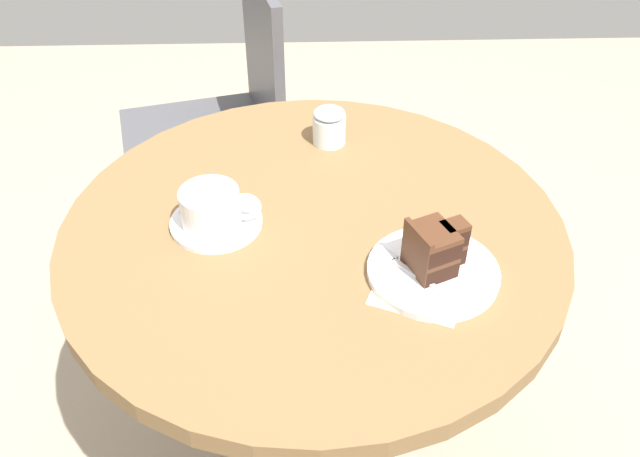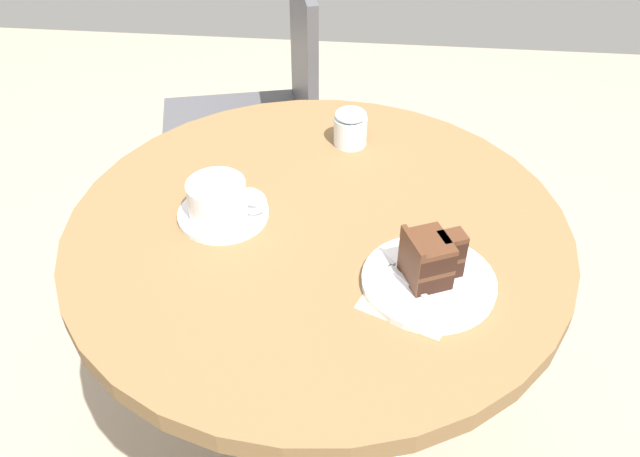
# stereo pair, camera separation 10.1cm
# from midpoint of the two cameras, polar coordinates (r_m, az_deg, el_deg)

# --- Properties ---
(cafe_table) EXTENTS (0.81, 0.81, 0.69)m
(cafe_table) POSITION_cam_midpoint_polar(r_m,az_deg,el_deg) (1.16, 2.31, -3.99)
(cafe_table) COLOR brown
(cafe_table) RESTS_ON ground
(saucer) EXTENTS (0.15, 0.15, 0.01)m
(saucer) POSITION_cam_midpoint_polar(r_m,az_deg,el_deg) (1.10, -5.55, 1.12)
(saucer) COLOR white
(saucer) RESTS_ON cafe_table
(coffee_cup) EXTENTS (0.13, 0.09, 0.06)m
(coffee_cup) POSITION_cam_midpoint_polar(r_m,az_deg,el_deg) (1.08, -5.90, 2.41)
(coffee_cup) COLOR white
(coffee_cup) RESTS_ON saucer
(teaspoon) EXTENTS (0.06, 0.08, 0.00)m
(teaspoon) POSITION_cam_midpoint_polar(r_m,az_deg,el_deg) (1.11, -7.57, 1.53)
(teaspoon) COLOR silver
(teaspoon) RESTS_ON saucer
(cake_plate) EXTENTS (0.19, 0.19, 0.01)m
(cake_plate) POSITION_cam_midpoint_polar(r_m,az_deg,el_deg) (1.00, 12.04, -4.54)
(cake_plate) COLOR white
(cake_plate) RESTS_ON cafe_table
(cake_slice) EXTENTS (0.10, 0.08, 0.08)m
(cake_slice) POSITION_cam_midpoint_polar(r_m,az_deg,el_deg) (0.97, 12.22, -2.62)
(cake_slice) COLOR black
(cake_slice) RESTS_ON cake_plate
(fork) EXTENTS (0.10, 0.11, 0.00)m
(fork) POSITION_cam_midpoint_polar(r_m,az_deg,el_deg) (0.99, 9.49, -3.89)
(fork) COLOR silver
(fork) RESTS_ON cake_plate
(napkin) EXTENTS (0.17, 0.17, 0.00)m
(napkin) POSITION_cam_midpoint_polar(r_m,az_deg,el_deg) (0.99, 10.95, -5.36)
(napkin) COLOR beige
(napkin) RESTS_ON cafe_table
(cafe_chair) EXTENTS (0.46, 0.46, 0.85)m
(cafe_chair) POSITION_cam_midpoint_polar(r_m,az_deg,el_deg) (1.74, -2.78, 9.90)
(cafe_chair) COLOR #4C4C51
(cafe_chair) RESTS_ON ground
(sugar_pot) EXTENTS (0.06, 0.06, 0.07)m
(sugar_pot) POSITION_cam_midpoint_polar(r_m,az_deg,el_deg) (1.26, 4.91, 8.42)
(sugar_pot) COLOR silver
(sugar_pot) RESTS_ON cafe_table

